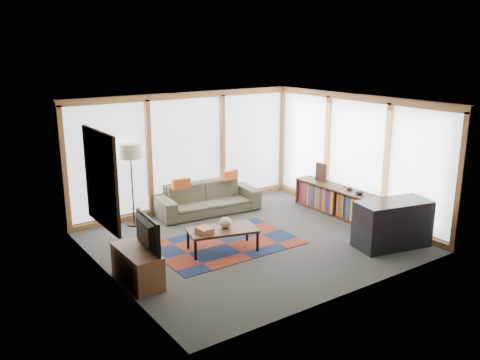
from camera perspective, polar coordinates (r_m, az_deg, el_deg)
ground at (r=9.65m, az=1.36°, el=-6.83°), size 5.50×5.50×0.00m
room_envelope at (r=9.91m, az=1.82°, el=3.08°), size 5.52×5.02×2.62m
rug at (r=9.50m, az=-1.61°, el=-7.16°), size 2.64×1.70×0.01m
sofa at (r=11.12m, az=-3.68°, el=-2.05°), size 2.33×1.10×0.66m
pillow_left at (r=10.69m, az=-6.61°, el=-0.41°), size 0.39×0.14×0.21m
pillow_right at (r=11.33m, az=-1.10°, el=0.56°), size 0.38×0.16×0.20m
floor_lamp at (r=10.44m, az=-12.02°, el=-0.55°), size 0.43×0.43×1.69m
coffee_table at (r=9.15m, az=-1.98°, el=-6.72°), size 1.33×0.90×0.41m
book_stack at (r=8.90m, az=-4.01°, el=-5.65°), size 0.25×0.30×0.10m
vase at (r=9.11m, az=-1.63°, el=-4.80°), size 0.26×0.26×0.19m
bookshelf at (r=11.14m, az=11.19°, el=-2.42°), size 0.44×2.42×0.61m
bowl_a at (r=10.68m, az=13.29°, el=-1.36°), size 0.21×0.21×0.09m
bowl_b at (r=10.94m, az=12.22°, el=-0.95°), size 0.16×0.16×0.07m
shelf_picture at (r=11.53m, az=9.08°, el=0.89°), size 0.05×0.31×0.41m
tv_console at (r=8.12m, az=-11.46°, el=-9.46°), size 0.45×1.07×0.53m
television at (r=7.92m, az=-10.93°, el=-5.89°), size 0.20×0.93×0.53m
bar_counter at (r=9.67m, az=16.74°, el=-4.74°), size 1.45×0.91×0.85m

